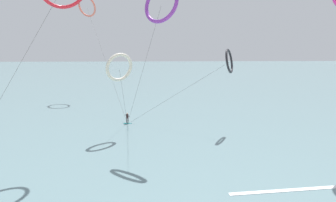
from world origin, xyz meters
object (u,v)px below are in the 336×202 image
object	(u,v)px
surfer_teal	(127,119)
kite_charcoal	(229,61)
kite_ivory	(119,67)
kite_violet	(161,4)
kite_coral	(87,6)

from	to	relation	value
surfer_teal	kite_charcoal	bearing A→B (deg)	24.63
kite_ivory	kite_violet	bearing A→B (deg)	105.47
surfer_teal	kite_coral	distance (m)	33.42
surfer_teal	kite_ivory	xyz separation A→B (m)	(-0.35, -6.19, 8.41)
kite_charcoal	kite_violet	xyz separation A→B (m)	(-9.55, -6.57, 6.81)
kite_ivory	kite_coral	distance (m)	34.63
kite_coral	kite_violet	bearing A→B (deg)	143.77
kite_ivory	kite_violet	distance (m)	10.32
surfer_teal	kite_ivory	world-z (taller)	kite_ivory
kite_charcoal	kite_violet	distance (m)	13.45
kite_coral	kite_violet	xyz separation A→B (m)	(15.50, -35.83, -3.65)
kite_charcoal	kite_ivory	bearing A→B (deg)	121.99
kite_ivory	kite_coral	xyz separation A→B (m)	(-10.10, 31.20, 11.13)
kite_ivory	kite_violet	size ratio (longest dim) A/B	0.59
kite_coral	kite_charcoal	bearing A→B (deg)	160.96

